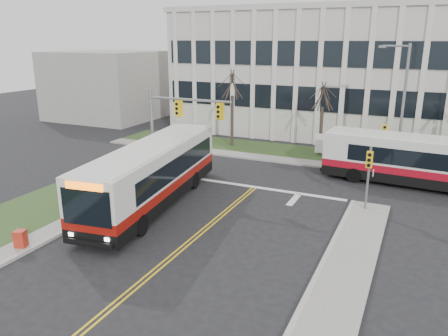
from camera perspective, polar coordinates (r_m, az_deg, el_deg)
ground at (r=22.20m, az=-3.54°, el=-8.83°), size 120.00×120.00×0.00m
sidewalk_west at (r=22.89m, az=-25.75°, el=-9.56°), size 1.20×26.00×0.14m
sidewalk_east at (r=15.90m, az=13.05°, el=-20.38°), size 2.00×26.00×0.14m
sidewalk_cross at (r=34.45m, az=16.09°, el=0.01°), size 44.00×1.60×0.14m
building_lawn at (r=37.13m, az=16.79°, el=1.12°), size 44.00×5.00×0.12m
office_building at (r=47.96m, az=19.57°, el=11.47°), size 40.00×16.00×12.00m
building_annex at (r=56.56m, az=-14.67°, el=10.48°), size 12.00×12.00×8.00m
mast_arm_signal at (r=29.54m, az=-6.76°, el=6.23°), size 6.11×0.38×6.20m
signal_pole_near at (r=25.60m, az=18.38°, el=-0.18°), size 0.34×0.39×3.80m
signal_pole_far at (r=33.83m, az=20.15°, el=3.60°), size 0.34×0.39×3.80m
streetlight at (r=34.12m, az=22.12°, el=8.11°), size 2.15×0.25×9.20m
directory_sign at (r=36.78m, az=12.97°, el=3.05°), size 1.50×0.12×2.00m
tree_left at (r=39.08m, az=1.09°, el=10.72°), size 1.80×1.80×7.70m
tree_mid at (r=36.90m, az=12.81°, el=8.98°), size 1.80×1.80×6.82m
bus_main at (r=26.00m, az=-9.28°, el=-0.96°), size 4.63×13.57×3.55m
bus_cross at (r=31.55m, az=24.14°, el=0.64°), size 12.41×3.50×3.27m
newspaper_box_blue at (r=26.64m, az=-19.40°, el=-4.24°), size 0.60×0.56×0.95m
newspaper_box_red at (r=22.73m, az=-25.02°, el=-8.52°), size 0.62×0.59×0.95m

